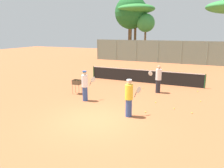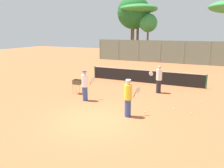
{
  "view_description": "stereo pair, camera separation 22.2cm",
  "coord_description": "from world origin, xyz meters",
  "px_view_note": "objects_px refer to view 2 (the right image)",
  "views": [
    {
      "loc": [
        4.64,
        -8.59,
        4.13
      ],
      "look_at": [
        -0.54,
        3.24,
        1.0
      ],
      "focal_mm": 35.0,
      "sensor_mm": 36.0,
      "label": 1
    },
    {
      "loc": [
        4.84,
        -8.49,
        4.13
      ],
      "look_at": [
        -0.54,
        3.24,
        1.0
      ],
      "focal_mm": 35.0,
      "sensor_mm": 36.0,
      "label": 2
    }
  ],
  "objects_px": {
    "ball_cart": "(77,83)",
    "player_red_cap": "(159,79)",
    "tennis_net": "(145,76)",
    "player_yellow_shirt": "(128,98)",
    "parked_car": "(221,58)",
    "player_white_outfit": "(85,85)"
  },
  "relations": [
    {
      "from": "tennis_net",
      "to": "player_white_outfit",
      "type": "xyz_separation_m",
      "value": [
        -1.95,
        -6.1,
        0.4
      ]
    },
    {
      "from": "player_red_cap",
      "to": "parked_car",
      "type": "height_order",
      "value": "player_red_cap"
    },
    {
      "from": "ball_cart",
      "to": "tennis_net",
      "type": "bearing_deg",
      "value": 57.22
    },
    {
      "from": "player_white_outfit",
      "to": "player_red_cap",
      "type": "xyz_separation_m",
      "value": [
        3.66,
        3.57,
        0.02
      ]
    },
    {
      "from": "player_red_cap",
      "to": "ball_cart",
      "type": "xyz_separation_m",
      "value": [
        -4.94,
        -2.48,
        -0.25
      ]
    },
    {
      "from": "tennis_net",
      "to": "parked_car",
      "type": "bearing_deg",
      "value": 68.55
    },
    {
      "from": "tennis_net",
      "to": "player_yellow_shirt",
      "type": "xyz_separation_m",
      "value": [
        1.32,
        -7.43,
        0.42
      ]
    },
    {
      "from": "player_red_cap",
      "to": "ball_cart",
      "type": "relative_size",
      "value": 1.96
    },
    {
      "from": "player_white_outfit",
      "to": "player_red_cap",
      "type": "relative_size",
      "value": 0.97
    },
    {
      "from": "tennis_net",
      "to": "player_red_cap",
      "type": "bearing_deg",
      "value": -56.0
    },
    {
      "from": "player_red_cap",
      "to": "parked_car",
      "type": "xyz_separation_m",
      "value": [
        4.21,
        17.59,
        -0.31
      ]
    },
    {
      "from": "player_red_cap",
      "to": "ball_cart",
      "type": "distance_m",
      "value": 5.53
    },
    {
      "from": "player_yellow_shirt",
      "to": "ball_cart",
      "type": "relative_size",
      "value": 1.95
    },
    {
      "from": "player_white_outfit",
      "to": "parked_car",
      "type": "xyz_separation_m",
      "value": [
        7.87,
        21.16,
        -0.29
      ]
    },
    {
      "from": "player_yellow_shirt",
      "to": "player_white_outfit",
      "type": "bearing_deg",
      "value": 107.02
    },
    {
      "from": "player_red_cap",
      "to": "tennis_net",
      "type": "bearing_deg",
      "value": -57.35
    },
    {
      "from": "player_yellow_shirt",
      "to": "parked_car",
      "type": "relative_size",
      "value": 0.45
    },
    {
      "from": "ball_cart",
      "to": "parked_car",
      "type": "xyz_separation_m",
      "value": [
        9.15,
        20.08,
        -0.06
      ]
    },
    {
      "from": "player_yellow_shirt",
      "to": "ball_cart",
      "type": "height_order",
      "value": "player_yellow_shirt"
    },
    {
      "from": "player_red_cap",
      "to": "player_yellow_shirt",
      "type": "bearing_deg",
      "value": 84.06
    },
    {
      "from": "ball_cart",
      "to": "player_red_cap",
      "type": "bearing_deg",
      "value": 26.69
    },
    {
      "from": "tennis_net",
      "to": "player_red_cap",
      "type": "xyz_separation_m",
      "value": [
        1.71,
        -2.53,
        0.41
      ]
    }
  ]
}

